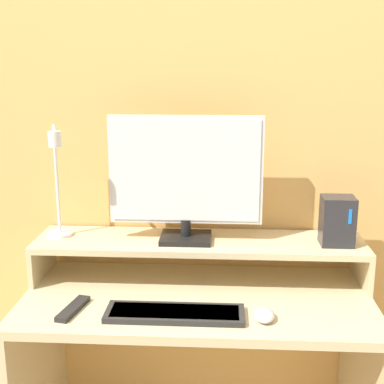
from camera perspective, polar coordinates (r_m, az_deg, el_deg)
The scene contains 9 objects.
wall_back at distance 1.99m, azimuth 1.04°, elevation 7.00°, with size 6.00×0.05×2.50m.
desk at distance 1.93m, azimuth 0.54°, elevation -16.62°, with size 1.17×0.56×0.72m.
monitor_shelf at distance 1.92m, azimuth 0.78°, elevation -5.72°, with size 1.17×0.27×0.15m.
monitor at distance 1.85m, azimuth -0.68°, elevation 1.72°, with size 0.53×0.15×0.44m.
desk_lamp at distance 1.91m, azimuth -14.17°, elevation 0.89°, with size 0.11×0.21×0.41m.
router_dock at distance 1.91m, azimuth 15.24°, elevation -2.98°, with size 0.11×0.10×0.17m.
keyboard at distance 1.70m, azimuth -1.85°, elevation -12.79°, with size 0.43×0.13×0.02m.
mouse at distance 1.69m, azimuth 7.69°, elevation -12.87°, with size 0.06×0.10×0.03m.
remote_control at distance 1.77m, azimuth -12.58°, elevation -12.04°, with size 0.07×0.17×0.02m.
Camera 1 is at (0.08, -1.38, 1.49)m, focal length 50.00 mm.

